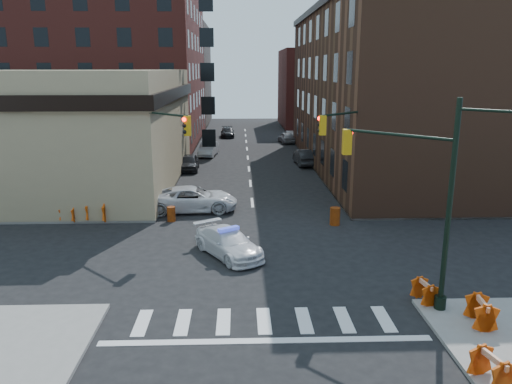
{
  "coord_description": "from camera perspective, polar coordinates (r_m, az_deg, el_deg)",
  "views": [
    {
      "loc": [
        -0.85,
        -23.6,
        9.13
      ],
      "look_at": [
        0.07,
        4.25,
        2.2
      ],
      "focal_mm": 35.0,
      "sensor_mm": 36.0,
      "label": 1
    }
  ],
  "objects": [
    {
      "name": "pickup",
      "position": [
        32.89,
        -7.22,
        -0.8
      ],
      "size": [
        5.98,
        3.05,
        1.62
      ],
      "primitive_type": "imported",
      "rotation": [
        0.0,
        0.0,
        1.64
      ],
      "color": "silver",
      "rests_on": "ground"
    },
    {
      "name": "parked_car_enear",
      "position": [
        48.6,
        5.59,
        4.0
      ],
      "size": [
        1.95,
        4.78,
        1.54
      ],
      "primitive_type": "imported",
      "rotation": [
        0.0,
        0.0,
        3.21
      ],
      "color": "black",
      "rests_on": "ground"
    },
    {
      "name": "police_car",
      "position": [
        25.03,
        -3.18,
        -5.81
      ],
      "size": [
        4.03,
        4.91,
        1.34
      ],
      "primitive_type": "imported",
      "rotation": [
        0.0,
        0.0,
        0.56
      ],
      "color": "white",
      "rests_on": "ground"
    },
    {
      "name": "parked_car_wdeep",
      "position": [
        68.55,
        -3.29,
        6.84
      ],
      "size": [
        1.98,
        4.51,
        1.29
      ],
      "primitive_type": "imported",
      "rotation": [
        0.0,
        0.0,
        0.04
      ],
      "color": "black",
      "rests_on": "ground"
    },
    {
      "name": "pedestrian_b",
      "position": [
        33.78,
        -22.52,
        -0.87
      ],
      "size": [
        0.98,
        0.79,
        1.9
      ],
      "primitive_type": "imported",
      "rotation": [
        0.0,
        0.0,
        -0.08
      ],
      "color": "#2A241C",
      "rests_on": "sidewalk_nw"
    },
    {
      "name": "sidewalk_nw",
      "position": [
        61.21,
        -23.16,
        4.34
      ],
      "size": [
        34.0,
        54.5,
        0.15
      ],
      "primitive_type": "cube",
      "color": "gray",
      "rests_on": "ground"
    },
    {
      "name": "barricade_se_a",
      "position": [
        21.12,
        18.7,
        -10.73
      ],
      "size": [
        0.73,
        1.19,
        0.83
      ],
      "primitive_type": null,
      "rotation": [
        0.0,
        0.0,
        1.74
      ],
      "color": "#CC4909",
      "rests_on": "sidewalk_se"
    },
    {
      "name": "barrel_bank",
      "position": [
        30.98,
        -9.67,
        -2.5
      ],
      "size": [
        0.58,
        0.58,
        0.9
      ],
      "primitive_type": "cylinder",
      "rotation": [
        0.0,
        0.0,
        0.16
      ],
      "color": "#C44109",
      "rests_on": "ground"
    },
    {
      "name": "filler_nw",
      "position": [
        86.93,
        -12.25,
        12.92
      ],
      "size": [
        20.0,
        18.0,
        16.0
      ],
      "primitive_type": "cube",
      "color": "#50443B",
      "rests_on": "ground"
    },
    {
      "name": "parked_car_wfar",
      "position": [
        53.68,
        -5.45,
        4.92
      ],
      "size": [
        2.14,
        4.7,
        1.5
      ],
      "primitive_type": "imported",
      "rotation": [
        0.0,
        0.0,
        -0.13
      ],
      "color": "#9A9CA3",
      "rests_on": "ground"
    },
    {
      "name": "pedestrian_a",
      "position": [
        32.25,
        -19.76,
        -1.45
      ],
      "size": [
        0.64,
        0.43,
        1.73
      ],
      "primitive_type": "imported",
      "rotation": [
        0.0,
        0.0,
        -0.02
      ],
      "color": "black",
      "rests_on": "sidewalk_nw"
    },
    {
      "name": "tree_ne_far",
      "position": [
        58.47,
        6.39,
        8.35
      ],
      "size": [
        3.0,
        3.0,
        4.85
      ],
      "color": "black",
      "rests_on": "sidewalk_ne"
    },
    {
      "name": "parked_car_efar",
      "position": [
        63.15,
        3.5,
        6.26
      ],
      "size": [
        2.17,
        4.22,
        1.37
      ],
      "primitive_type": "imported",
      "rotation": [
        0.0,
        0.0,
        3.28
      ],
      "color": "gray",
      "rests_on": "ground"
    },
    {
      "name": "sidewalk_ne",
      "position": [
        61.85,
        20.87,
        4.63
      ],
      "size": [
        34.0,
        54.5,
        0.15
      ],
      "primitive_type": "cube",
      "color": "gray",
      "rests_on": "ground"
    },
    {
      "name": "tree_ne_near",
      "position": [
        50.61,
        7.67,
        7.45
      ],
      "size": [
        3.0,
        3.0,
        4.85
      ],
      "color": "black",
      "rests_on": "sidewalk_ne"
    },
    {
      "name": "apartment_block",
      "position": [
        66.06,
        -18.1,
        15.8
      ],
      "size": [
        25.0,
        25.0,
        24.0
      ],
      "primitive_type": "cube",
      "color": "maroon",
      "rests_on": "ground"
    },
    {
      "name": "pedestrian_c",
      "position": [
        33.33,
        -23.22,
        -1.26
      ],
      "size": [
        0.97,
        1.07,
        1.75
      ],
      "primitive_type": "imported",
      "rotation": [
        0.0,
        0.0,
        0.91
      ],
      "color": "#1E212E",
      "rests_on": "sidewalk_nw"
    },
    {
      "name": "barricade_se_c",
      "position": [
        16.85,
        25.3,
        -17.83
      ],
      "size": [
        0.89,
        1.36,
        0.94
      ],
      "primitive_type": null,
      "rotation": [
        0.0,
        0.0,
        1.8
      ],
      "color": "#E2420A",
      "rests_on": "sidewalk_se"
    },
    {
      "name": "signal_pole_se",
      "position": [
        19.86,
        18.45,
        0.1
      ],
      "size": [
        5.4,
        5.27,
        8.0
      ],
      "rotation": [
        0.0,
        0.0,
        2.36
      ],
      "color": "black",
      "rests_on": "sidewalk_se"
    },
    {
      "name": "barrel_road",
      "position": [
        30.19,
        9.01,
        -2.75
      ],
      "size": [
        0.71,
        0.71,
        1.07
      ],
      "primitive_type": "cylinder",
      "rotation": [
        0.0,
        0.0,
        0.21
      ],
      "color": "#CC4A09",
      "rests_on": "ground"
    },
    {
      "name": "barricade_nw_b",
      "position": [
        32.24,
        -20.61,
        -2.37
      ],
      "size": [
        1.19,
        0.79,
        0.82
      ],
      "primitive_type": null,
      "rotation": [
        0.0,
        0.0,
        -0.24
      ],
      "color": "#E7560A",
      "rests_on": "sidewalk_nw"
    },
    {
      "name": "signal_pole_nw",
      "position": [
        29.75,
        -11.59,
        4.41
      ],
      "size": [
        3.58,
        3.67,
        8.0
      ],
      "rotation": [
        0.0,
        0.0,
        -0.79
      ],
      "color": "black",
      "rests_on": "sidewalk_nw"
    },
    {
      "name": "filler_ne",
      "position": [
        83.0,
        8.58,
        11.66
      ],
      "size": [
        16.0,
        16.0,
        12.0
      ],
      "primitive_type": "cube",
      "color": "maroon",
      "rests_on": "ground"
    },
    {
      "name": "signal_pole_ne",
      "position": [
        30.09,
        11.0,
        4.55
      ],
      "size": [
        3.67,
        3.58,
        8.0
      ],
      "rotation": [
        0.0,
        0.0,
        -2.36
      ],
      "color": "black",
      "rests_on": "sidewalk_ne"
    },
    {
      "name": "parked_car_wnear",
      "position": [
        46.19,
        -7.66,
        3.36
      ],
      "size": [
        1.84,
        4.3,
        1.45
      ],
      "primitive_type": "imported",
      "rotation": [
        0.0,
        0.0,
        0.03
      ],
      "color": "black",
      "rests_on": "ground"
    },
    {
      "name": "barricade_se_b",
      "position": [
        20.04,
        24.32,
        -12.42
      ],
      "size": [
        0.8,
        1.38,
        0.98
      ],
      "primitive_type": null,
      "rotation": [
        0.0,
        0.0,
        1.45
      ],
      "color": "#CF6309",
      "rests_on": "sidewalk_se"
    },
    {
      "name": "bank_building",
      "position": [
        43.47,
        -23.87,
        6.67
      ],
      "size": [
        22.0,
        22.0,
        9.0
      ],
      "primitive_type": "cube",
      "color": "#968662",
      "rests_on": "ground"
    },
    {
      "name": "barricade_nw_a",
      "position": [
        31.7,
        -17.67,
        -2.2
      ],
      "size": [
        1.45,
        0.87,
        1.03
      ],
      "primitive_type": null,
      "rotation": [
        0.0,
        0.0,
        -0.14
      ],
      "color": "#D16A09",
      "rests_on": "sidewalk_nw"
    },
    {
      "name": "ground",
      "position": [
        25.31,
        0.16,
        -7.17
      ],
      "size": [
        140.0,
        140.0,
        0.0
      ],
      "primitive_type": "plane",
      "color": "black",
      "rests_on": "ground"
    },
    {
      "name": "commercial_row_ne",
      "position": [
        48.18,
        15.09,
        10.97
      ],
      "size": [
        14.0,
        34.0,
        14.0
      ],
      "primitive_type": "cube",
      "color": "#503020",
      "rests_on": "ground"
    }
  ]
}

